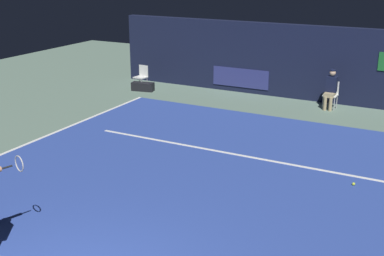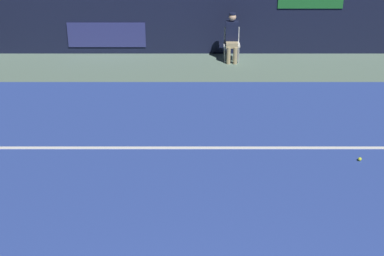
# 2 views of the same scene
# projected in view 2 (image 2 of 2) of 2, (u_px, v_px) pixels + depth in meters

# --- Properties ---
(ground_plane) EXTENTS (31.54, 31.54, 0.00)m
(ground_plane) POSITION_uv_depth(u_px,v_px,m) (209.00, 205.00, 8.74)
(ground_plane) COLOR slate
(court_surface) EXTENTS (11.14, 11.18, 0.01)m
(court_surface) POSITION_uv_depth(u_px,v_px,m) (209.00, 205.00, 8.74)
(court_surface) COLOR #2D479E
(court_surface) RESTS_ON ground
(line_service) EXTENTS (8.69, 0.10, 0.01)m
(line_service) POSITION_uv_depth(u_px,v_px,m) (206.00, 148.00, 10.51)
(line_service) COLOR white
(line_service) RESTS_ON court_surface
(back_wall) EXTENTS (15.15, 0.33, 2.60)m
(back_wall) POSITION_uv_depth(u_px,v_px,m) (202.00, 7.00, 15.61)
(back_wall) COLOR #141933
(back_wall) RESTS_ON ground
(line_judge_on_chair) EXTENTS (0.45, 0.54, 1.32)m
(line_judge_on_chair) POSITION_uv_depth(u_px,v_px,m) (234.00, 37.00, 15.10)
(line_judge_on_chair) COLOR white
(line_judge_on_chair) RESTS_ON ground
(tennis_ball) EXTENTS (0.07, 0.07, 0.07)m
(tennis_ball) POSITION_uv_depth(u_px,v_px,m) (362.00, 159.00, 10.02)
(tennis_ball) COLOR #CCE033
(tennis_ball) RESTS_ON court_surface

